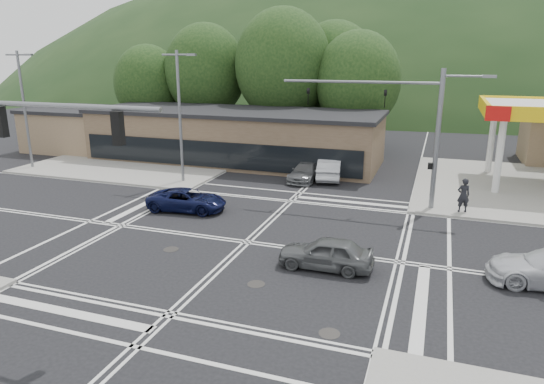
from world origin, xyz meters
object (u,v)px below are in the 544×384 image
(car_queue_a, at_px, (330,168))
(car_northbound, at_px, (306,172))
(car_queue_b, at_px, (340,160))
(car_grey_center, at_px, (326,253))
(pedestrian, at_px, (463,195))
(car_blue_west, at_px, (187,200))

(car_queue_a, bearing_deg, car_northbound, 24.21)
(car_queue_a, xyz_separation_m, car_queue_b, (0.00, 3.57, -0.06))
(car_queue_a, distance_m, car_queue_b, 3.57)
(car_queue_a, bearing_deg, car_queue_b, -99.10)
(car_grey_center, bearing_deg, car_queue_b, -171.37)
(car_queue_b, height_order, pedestrian, pedestrian)
(car_grey_center, bearing_deg, pedestrian, 148.28)
(car_northbound, bearing_deg, car_queue_b, 74.23)
(car_queue_a, height_order, pedestrian, pedestrian)
(car_queue_a, xyz_separation_m, pedestrian, (8.87, -5.57, 0.36))
(car_blue_west, xyz_separation_m, car_northbound, (4.64, 9.05, 0.01))
(car_queue_a, relative_size, car_queue_b, 1.12)
(car_queue_b, relative_size, pedestrian, 2.13)
(car_northbound, bearing_deg, pedestrian, -21.38)
(car_blue_west, relative_size, car_queue_a, 0.97)
(car_queue_b, bearing_deg, car_queue_a, 81.36)
(car_blue_west, bearing_deg, car_northbound, -33.19)
(car_blue_west, bearing_deg, car_queue_a, -37.51)
(car_northbound, height_order, pedestrian, pedestrian)
(car_queue_a, bearing_deg, car_blue_west, 49.44)
(pedestrian, bearing_deg, car_blue_west, -1.28)
(car_queue_b, bearing_deg, car_grey_center, 91.17)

